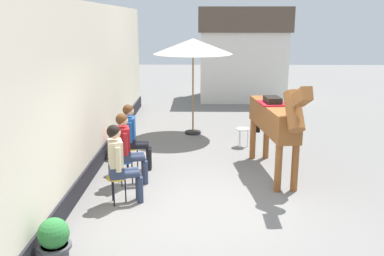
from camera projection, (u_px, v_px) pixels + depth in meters
name	position (u px, v px, depth m)	size (l,w,h in m)	color
ground_plane	(210.00, 152.00, 10.16)	(40.00, 40.00, 0.00)	slate
pub_facade_wall	(83.00, 100.00, 8.37)	(0.34, 14.00, 3.40)	beige
distant_cottage	(242.00, 53.00, 16.56)	(3.40, 2.60, 3.50)	silver
seated_visitor_near	(120.00, 160.00, 7.17)	(0.61, 0.48, 1.39)	gold
seated_visitor_middle	(127.00, 145.00, 8.02)	(0.61, 0.48, 1.39)	#194C99
seated_visitor_far	(133.00, 134.00, 8.82)	(0.61, 0.49, 1.39)	gold
saddled_horse_center	(275.00, 119.00, 8.39)	(0.69, 2.99, 2.06)	brown
flower_planter_nearest	(54.00, 241.00, 5.43)	(0.43, 0.43, 0.64)	#4C4C51
flower_planter_farthest	(118.00, 143.00, 9.68)	(0.43, 0.43, 0.64)	beige
cafe_parasol	(193.00, 47.00, 11.22)	(2.10, 2.10, 2.58)	black
spare_stool_white	(243.00, 131.00, 10.51)	(0.32, 0.32, 0.46)	white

